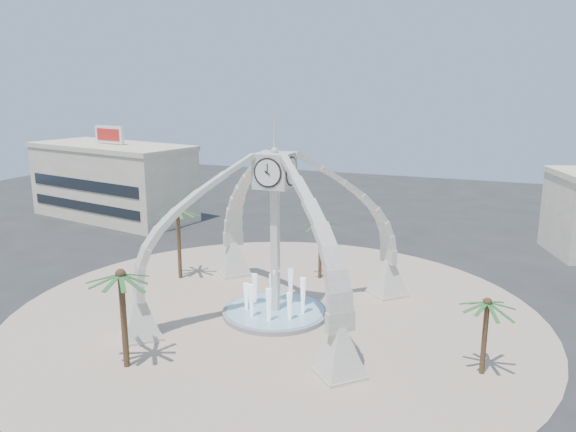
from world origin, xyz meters
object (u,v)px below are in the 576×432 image
(palm_south, at_px, (121,276))
(palm_east, at_px, (488,303))
(clock_tower, at_px, (275,232))
(palm_west, at_px, (177,210))
(fountain, at_px, (276,311))
(palm_north, at_px, (321,221))

(palm_south, bearing_deg, palm_east, 19.04)
(clock_tower, distance_m, palm_west, 11.97)
(clock_tower, height_order, palm_west, clock_tower)
(clock_tower, bearing_deg, fountain, 90.00)
(palm_west, relative_size, palm_north, 1.18)
(palm_west, xyz_separation_m, palm_south, (5.66, -15.24, -0.34))
(palm_east, xyz_separation_m, palm_north, (-14.43, 12.72, 0.72))
(fountain, xyz_separation_m, palm_east, (15.01, -3.73, 4.27))
(clock_tower, distance_m, palm_south, 12.11)
(fountain, xyz_separation_m, palm_south, (-5.45, -10.79, 5.66))
(palm_west, bearing_deg, clock_tower, -21.80)
(fountain, height_order, palm_east, palm_east)
(palm_west, height_order, palm_south, palm_west)
(palm_north, bearing_deg, clock_tower, -93.69)
(fountain, bearing_deg, palm_south, -116.80)
(fountain, relative_size, palm_south, 1.18)
(fountain, distance_m, palm_west, 13.39)
(fountain, distance_m, palm_north, 10.30)
(palm_east, relative_size, palm_south, 0.77)
(fountain, height_order, palm_north, palm_north)
(palm_east, height_order, palm_west, palm_west)
(palm_west, bearing_deg, palm_north, 21.23)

